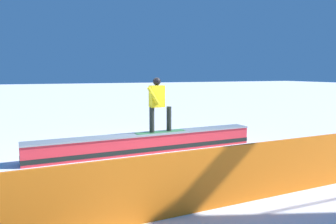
{
  "coord_description": "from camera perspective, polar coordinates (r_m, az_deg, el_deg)",
  "views": [
    {
      "loc": [
        3.06,
        8.64,
        2.22
      ],
      "look_at": [
        -0.2,
        0.99,
        1.23
      ],
      "focal_mm": 35.73,
      "sensor_mm": 36.0,
      "label": 1
    }
  ],
  "objects": [
    {
      "name": "ground_plane",
      "position": [
        9.43,
        -3.51,
        -6.83
      ],
      "size": [
        120.0,
        120.0,
        0.0
      ],
      "primitive_type": "plane",
      "color": "white"
    },
    {
      "name": "grind_box",
      "position": [
        9.37,
        -3.52,
        -5.38
      ],
      "size": [
        6.57,
        0.86,
        0.54
      ],
      "color": "red",
      "rests_on": "ground_plane"
    },
    {
      "name": "snowboarder",
      "position": [
        9.33,
        -1.74,
        1.64
      ],
      "size": [
        1.48,
        0.45,
        1.54
      ],
      "color": "#3B7F43",
      "rests_on": "grind_box"
    },
    {
      "name": "safety_fence",
      "position": [
        5.75,
        10.49,
        -10.66
      ],
      "size": [
        8.41,
        0.45,
        1.01
      ],
      "primitive_type": "cube",
      "rotation": [
        0.0,
        0.0,
        0.05
      ],
      "color": "orange",
      "rests_on": "ground_plane"
    }
  ]
}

